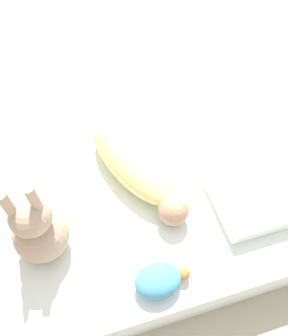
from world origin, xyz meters
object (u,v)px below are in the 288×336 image
Objects in this scene: pillow at (257,198)px; turtle_plush at (159,280)px; swaddled_baby at (135,166)px; bunny_plush at (39,230)px.

turtle_plush is at bearing -157.20° from pillow.
swaddled_baby is at bearing 84.77° from turtle_plush.
swaddled_baby is 0.51m from pillow.
pillow is at bearing 38.31° from swaddled_baby.
bunny_plush reaches higher than swaddled_baby.
pillow is 0.85m from bunny_plush.
bunny_plush reaches higher than turtle_plush.
pillow is (0.44, -0.26, -0.04)m from swaddled_baby.
turtle_plush reaches higher than pillow.
bunny_plush is 1.99× the size of turtle_plush.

